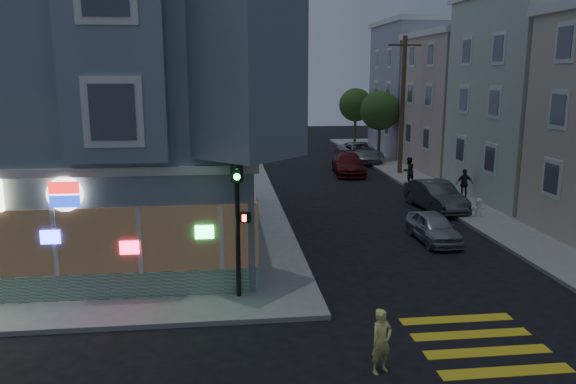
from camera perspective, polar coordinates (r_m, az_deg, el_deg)
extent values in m
plane|color=black|center=(14.10, -6.55, -16.82)|extent=(120.00, 120.00, 0.00)
cube|color=gray|center=(42.66, 25.90, 1.74)|extent=(24.00, 42.00, 0.15)
cube|color=slate|center=(24.17, -21.55, 8.50)|extent=(14.00, 14.00, 11.00)
cube|color=silver|center=(24.30, -21.25, 4.62)|extent=(14.30, 14.30, 0.25)
cube|color=#196B33|center=(18.49, -25.82, -8.93)|extent=(13.60, 0.12, 0.80)
cube|color=#382B1E|center=(18.07, -26.23, -4.76)|extent=(13.60, 0.10, 2.00)
cylinder|color=white|center=(17.18, -21.73, -0.20)|extent=(1.00, 0.12, 1.00)
cube|color=#C1AA95|center=(42.15, 20.95, 8.32)|extent=(12.00, 8.60, 9.00)
cube|color=#9F9AA9|center=(50.28, 16.26, 9.96)|extent=(12.00, 8.60, 10.50)
cylinder|color=#4C3826|center=(38.32, 11.54, 8.57)|extent=(0.30, 0.30, 9.00)
cube|color=#4C3826|center=(38.30, 11.79, 14.40)|extent=(2.20, 0.12, 0.12)
cylinder|color=#4C3826|center=(44.34, 9.23, 5.33)|extent=(0.24, 0.24, 3.20)
sphere|color=#214317|center=(44.15, 9.33, 8.17)|extent=(3.00, 3.00, 3.00)
cylinder|color=#4C3826|center=(52.04, 6.83, 6.37)|extent=(0.24, 0.24, 3.20)
sphere|color=#214317|center=(51.87, 6.89, 8.78)|extent=(3.00, 3.00, 3.00)
imported|color=#F4F07D|center=(13.45, 9.48, -14.72)|extent=(0.66, 0.57, 1.53)
imported|color=black|center=(34.89, 12.14, 2.15)|extent=(0.99, 0.90, 1.64)
imported|color=#25222A|center=(31.67, 17.48, 0.82)|extent=(0.94, 0.41, 1.59)
imported|color=#9EA2A6|center=(23.76, 14.56, -3.48)|extent=(1.48, 3.53, 1.19)
imported|color=#3D3F42|center=(29.18, 14.77, -0.37)|extent=(2.03, 4.56, 1.46)
imported|color=maroon|center=(38.47, 6.17, 2.84)|extent=(2.43, 5.00, 1.40)
imported|color=#9EA5A8|center=(43.95, 7.35, 4.02)|extent=(2.78, 5.57, 1.52)
cylinder|color=black|center=(16.67, -5.15, -3.21)|extent=(0.15, 0.15, 4.54)
cube|color=black|center=(16.10, -5.24, 2.70)|extent=(0.37, 0.35, 0.95)
sphere|color=black|center=(15.91, -5.25, 3.68)|extent=(0.18, 0.18, 0.18)
sphere|color=black|center=(15.95, -5.23, 2.61)|extent=(0.18, 0.18, 0.18)
sphere|color=#19F23F|center=(16.00, -5.21, 1.55)|extent=(0.18, 0.18, 0.18)
cube|color=black|center=(16.46, -4.36, -2.57)|extent=(0.34, 0.28, 0.29)
cube|color=#FF2614|center=(16.36, -4.34, -2.66)|extent=(0.20, 0.02, 0.20)
cylinder|color=white|center=(27.93, 18.79, -1.67)|extent=(0.27, 0.27, 0.67)
sphere|color=white|center=(27.85, 18.85, -0.88)|extent=(0.29, 0.29, 0.29)
cylinder|color=white|center=(27.92, 18.80, -1.56)|extent=(0.51, 0.13, 0.13)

